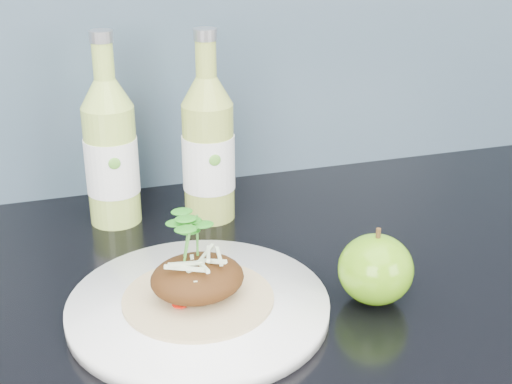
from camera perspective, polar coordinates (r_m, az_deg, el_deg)
dinner_plate at (r=0.73m, az=-4.62°, el=-9.13°), size 0.35×0.35×0.02m
pork_taco at (r=0.72m, az=-4.72°, el=-6.67°), size 0.15×0.15×0.10m
green_apple at (r=0.75m, az=9.55°, el=-6.11°), size 0.09×0.09×0.08m
cider_bottle_left at (r=0.91m, az=-11.52°, el=3.10°), size 0.08×0.08×0.25m
cider_bottle_right at (r=0.91m, az=-3.84°, el=3.40°), size 0.07×0.07×0.25m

